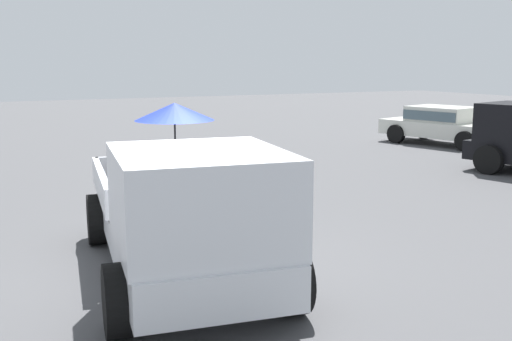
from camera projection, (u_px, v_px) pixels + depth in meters
ground_plane at (179, 272)px, 8.34m from camera, size 80.00×80.00×0.00m
pickup_truck_main at (184, 211)px, 7.79m from camera, size 5.28×2.87×2.22m
parked_sedan_far at (443, 123)px, 21.09m from camera, size 4.60×2.76×1.33m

